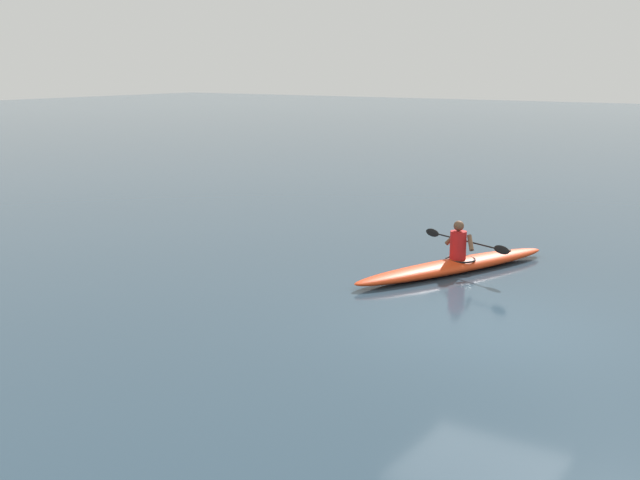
# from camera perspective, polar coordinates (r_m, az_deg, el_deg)

# --- Properties ---
(ground_plane) EXTENTS (160.00, 160.00, 0.00)m
(ground_plane) POSITION_cam_1_polar(r_m,az_deg,el_deg) (13.25, 11.69, -6.01)
(ground_plane) COLOR #283D4C
(kayak) EXTENTS (2.51, 4.98, 0.27)m
(kayak) POSITION_cam_1_polar(r_m,az_deg,el_deg) (16.47, 9.56, -1.80)
(kayak) COLOR red
(kayak) RESTS_ON ground
(kayaker) EXTENTS (2.22, 0.91, 0.79)m
(kayaker) POSITION_cam_1_polar(r_m,az_deg,el_deg) (16.43, 9.87, -0.16)
(kayaker) COLOR red
(kayaker) RESTS_ON kayak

